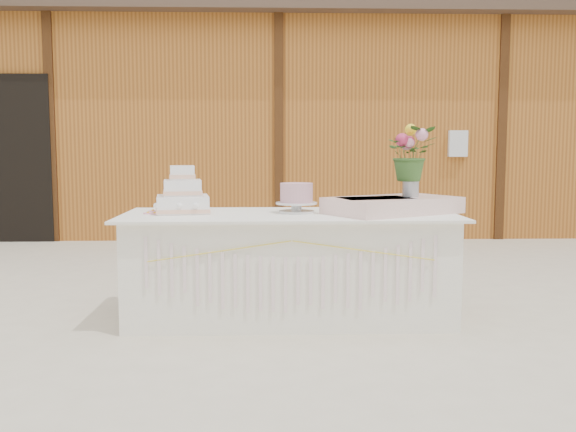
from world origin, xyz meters
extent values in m
plane|color=beige|center=(0.00, 0.00, 0.00)|extent=(80.00, 80.00, 0.00)
cube|color=#AB6623|center=(0.00, 6.00, 1.50)|extent=(12.00, 4.00, 3.00)
cube|color=#443226|center=(0.00, 6.00, 3.15)|extent=(12.60, 4.60, 0.30)
cube|color=white|center=(0.00, 0.00, 0.38)|extent=(2.28, 0.88, 0.75)
cube|color=white|center=(0.00, 0.00, 0.76)|extent=(2.40, 1.00, 0.02)
cube|color=white|center=(-0.78, 0.07, 0.83)|extent=(0.42, 0.42, 0.13)
cube|color=#FDBE9F|center=(-0.78, 0.07, 0.80)|extent=(0.43, 0.43, 0.03)
cube|color=white|center=(-0.78, 0.07, 0.95)|extent=(0.30, 0.30, 0.11)
cube|color=#FDBE9F|center=(-0.78, 0.07, 0.92)|extent=(0.31, 0.31, 0.03)
cube|color=white|center=(-0.78, 0.07, 1.06)|extent=(0.20, 0.20, 0.10)
cube|color=#FDBE9F|center=(-0.78, 0.07, 1.04)|extent=(0.21, 0.21, 0.03)
cylinder|color=silver|center=(0.05, 0.04, 0.78)|extent=(0.26, 0.26, 0.02)
cylinder|color=silver|center=(0.05, 0.04, 0.81)|extent=(0.08, 0.08, 0.05)
cylinder|color=silver|center=(0.05, 0.04, 0.84)|extent=(0.30, 0.30, 0.01)
cylinder|color=#E0A1AE|center=(0.05, 0.04, 0.92)|extent=(0.24, 0.24, 0.14)
cube|color=#FED5CC|center=(0.75, -0.01, 0.83)|extent=(1.07, 0.93, 0.12)
cylinder|color=silver|center=(0.88, 0.02, 0.97)|extent=(0.12, 0.12, 0.16)
imported|color=#345C25|center=(0.88, 0.02, 1.25)|extent=(0.37, 0.32, 0.40)
camera|label=1|loc=(-0.16, -4.60, 1.24)|focal=40.00mm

